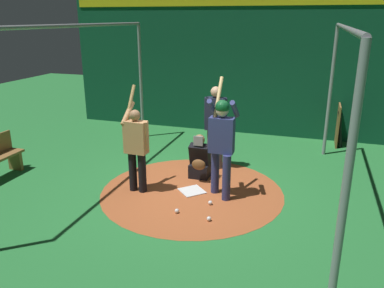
# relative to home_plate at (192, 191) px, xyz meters

# --- Properties ---
(ground_plane) EXTENTS (25.88, 25.88, 0.00)m
(ground_plane) POSITION_rel_home_plate_xyz_m (0.00, 0.00, -0.01)
(ground_plane) COLOR #287A38
(dirt_circle) EXTENTS (3.44, 3.44, 0.01)m
(dirt_circle) POSITION_rel_home_plate_xyz_m (0.00, 0.00, -0.01)
(dirt_circle) COLOR #AD562D
(dirt_circle) RESTS_ON ground
(home_plate) EXTENTS (0.59, 0.59, 0.01)m
(home_plate) POSITION_rel_home_plate_xyz_m (0.00, 0.00, 0.00)
(home_plate) COLOR white
(home_plate) RESTS_ON dirt_circle
(batter) EXTENTS (0.68, 0.49, 2.14)m
(batter) POSITION_rel_home_plate_xyz_m (0.00, 0.55, 1.09)
(batter) COLOR navy
(batter) RESTS_ON ground
(catcher) EXTENTS (0.58, 0.40, 0.93)m
(catcher) POSITION_rel_home_plate_xyz_m (-0.70, -0.06, 0.35)
(catcher) COLOR black
(catcher) RESTS_ON ground
(umpire) EXTENTS (0.22, 0.49, 1.79)m
(umpire) POSITION_rel_home_plate_xyz_m (-1.33, 0.09, 1.00)
(umpire) COLOR #4C4C51
(umpire) RESTS_ON ground
(visitor) EXTENTS (0.54, 0.50, 1.96)m
(visitor) POSITION_rel_home_plate_xyz_m (0.27, -0.99, 0.90)
(visitor) COLOR black
(visitor) RESTS_ON ground
(back_wall) EXTENTS (0.22, 9.88, 3.68)m
(back_wall) POSITION_rel_home_plate_xyz_m (-4.28, 0.00, 1.84)
(back_wall) COLOR #0F472D
(back_wall) RESTS_ON ground
(cage_frame) EXTENTS (6.03, 4.85, 3.03)m
(cage_frame) POSITION_rel_home_plate_xyz_m (0.00, 0.00, 2.13)
(cage_frame) COLOR gray
(cage_frame) RESTS_ON ground
(bat_rack) EXTENTS (1.06, 0.21, 1.05)m
(bat_rack) POSITION_rel_home_plate_xyz_m (-4.03, 2.71, 0.48)
(bat_rack) COLOR olive
(bat_rack) RESTS_ON ground
(baseball_0) EXTENTS (0.07, 0.07, 0.07)m
(baseball_0) POSITION_rel_home_plate_xyz_m (0.89, 0.02, 0.03)
(baseball_0) COLOR white
(baseball_0) RESTS_ON dirt_circle
(baseball_1) EXTENTS (0.07, 0.07, 0.07)m
(baseball_1) POSITION_rel_home_plate_xyz_m (0.98, 0.60, 0.03)
(baseball_1) COLOR white
(baseball_1) RESTS_ON dirt_circle
(baseball_2) EXTENTS (0.07, 0.07, 0.07)m
(baseball_2) POSITION_rel_home_plate_xyz_m (0.43, 0.48, 0.03)
(baseball_2) COLOR white
(baseball_2) RESTS_ON dirt_circle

